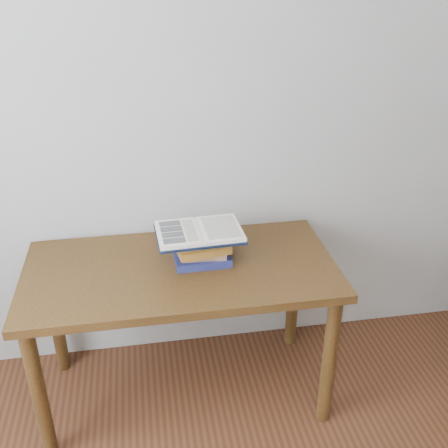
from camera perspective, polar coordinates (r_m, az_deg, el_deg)
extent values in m
cube|color=#B4B2AA|center=(2.32, -5.30, 13.12)|extent=(3.50, 0.04, 2.60)
cube|color=#4D3513|center=(2.22, -4.74, -5.04)|extent=(1.30, 0.65, 0.04)
cylinder|color=#4D3513|center=(2.27, -19.46, -17.23)|extent=(0.06, 0.06, 0.66)
cylinder|color=#4D3513|center=(2.34, 11.36, -14.38)|extent=(0.06, 0.06, 0.66)
cylinder|color=#4D3513|center=(2.67, -17.92, -9.27)|extent=(0.06, 0.06, 0.66)
cylinder|color=#4D3513|center=(2.73, 7.56, -7.12)|extent=(0.06, 0.06, 0.66)
cube|color=#1B1D51|center=(2.23, -2.37, -3.73)|extent=(0.23, 0.15, 0.04)
cube|color=#9C6E50|center=(2.22, -2.20, -2.93)|extent=(0.19, 0.15, 0.03)
cube|color=#AA8526|center=(2.20, -2.46, -2.29)|extent=(0.24, 0.20, 0.03)
cube|color=#AA8526|center=(2.18, -2.50, -1.65)|extent=(0.23, 0.17, 0.03)
cube|color=black|center=(2.18, -2.71, -1.08)|extent=(0.37, 0.26, 0.01)
cube|color=silver|center=(2.16, -5.05, -1.02)|extent=(0.18, 0.24, 0.02)
cube|color=silver|center=(2.19, -0.42, -0.55)|extent=(0.18, 0.24, 0.02)
cylinder|color=silver|center=(2.18, -2.72, -0.82)|extent=(0.02, 0.24, 0.01)
cube|color=black|center=(2.23, -5.93, 0.06)|extent=(0.09, 0.05, 0.00)
cube|color=black|center=(2.18, -5.77, -0.54)|extent=(0.09, 0.05, 0.00)
cube|color=black|center=(2.14, -5.60, -1.16)|extent=(0.09, 0.05, 0.00)
cube|color=black|center=(2.09, -5.42, -1.81)|extent=(0.09, 0.05, 0.00)
cube|color=silver|center=(2.17, -3.72, -0.67)|extent=(0.05, 0.19, 0.00)
cube|color=silver|center=(2.19, -0.34, -0.32)|extent=(0.15, 0.20, 0.00)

